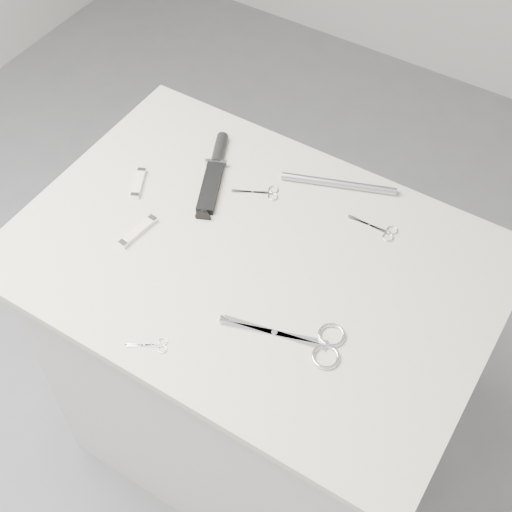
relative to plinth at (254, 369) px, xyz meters
The scene contains 11 objects.
ground 0.46m from the plinth, ahead, with size 4.00×4.00×0.01m, color slate.
plinth is the anchor object (origin of this frame).
display_board 0.46m from the plinth, ahead, with size 1.00×0.70×0.02m, color beige.
large_shears 0.53m from the plinth, 31.11° to the right, with size 0.24×0.12×0.01m.
embroidery_scissors_a 0.51m from the plinth, 115.19° to the left, with size 0.10×0.07×0.00m.
embroidery_scissors_b 0.55m from the plinth, 46.75° to the left, with size 0.11×0.05×0.00m.
tiny_scissors 0.55m from the plinth, 99.65° to the right, with size 0.08×0.06×0.00m.
sheathed_knife 0.55m from the plinth, 141.90° to the left, with size 0.13×0.24×0.03m.
pocket_knife_a 0.54m from the plinth, 162.67° to the right, with size 0.03×0.10×0.01m.
pocket_knife_b 0.58m from the plinth, behind, with size 0.06×0.09×0.01m.
metal_rail 0.55m from the plinth, 78.60° to the left, with size 0.02×0.02×0.26m, color #96999E.
Camera 1 is at (0.49, -0.77, 2.08)m, focal length 50.00 mm.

